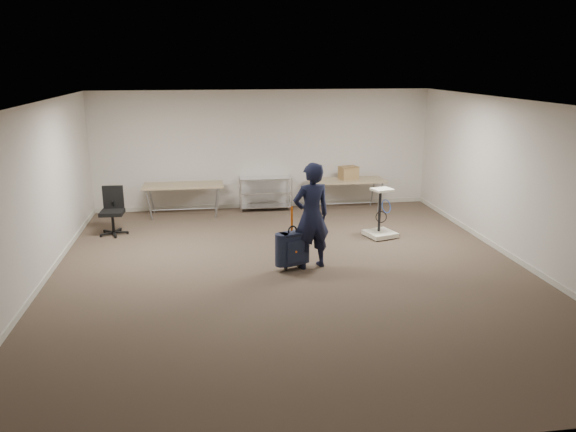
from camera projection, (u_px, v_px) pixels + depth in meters
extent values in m
plane|color=#413327|center=(292.00, 273.00, 9.41)|extent=(9.00, 9.00, 0.00)
plane|color=beige|center=(264.00, 150.00, 13.33)|extent=(8.00, 0.00, 8.00)
plane|color=beige|center=(374.00, 308.00, 4.74)|extent=(8.00, 0.00, 8.00)
plane|color=beige|center=(31.00, 200.00, 8.47)|extent=(0.00, 9.00, 9.00)
plane|color=beige|center=(523.00, 184.00, 9.60)|extent=(0.00, 9.00, 9.00)
plane|color=white|center=(293.00, 103.00, 8.66)|extent=(8.00, 8.00, 0.00)
cube|color=beige|center=(264.00, 205.00, 13.68)|extent=(8.00, 0.02, 0.10)
cube|color=beige|center=(42.00, 283.00, 8.83)|extent=(0.02, 9.00, 0.10)
cube|color=beige|center=(514.00, 258.00, 9.95)|extent=(0.02, 9.00, 0.10)
cube|color=#98815D|center=(183.00, 185.00, 12.72)|extent=(1.80, 0.75, 0.03)
cylinder|color=gray|center=(184.00, 209.00, 12.87)|extent=(1.50, 0.02, 0.02)
cylinder|color=gray|center=(149.00, 205.00, 12.42)|extent=(0.13, 0.04, 0.69)
cylinder|color=gray|center=(217.00, 203.00, 12.63)|extent=(0.13, 0.04, 0.69)
cylinder|color=gray|center=(152.00, 199.00, 13.00)|extent=(0.13, 0.04, 0.69)
cylinder|color=gray|center=(217.00, 197.00, 13.21)|extent=(0.13, 0.04, 0.69)
cube|color=#98815D|center=(346.00, 180.00, 13.25)|extent=(1.80, 0.75, 0.03)
cylinder|color=gray|center=(346.00, 203.00, 13.40)|extent=(1.50, 0.02, 0.02)
cylinder|color=gray|center=(317.00, 199.00, 12.96)|extent=(0.13, 0.04, 0.69)
cylinder|color=gray|center=(380.00, 197.00, 13.17)|extent=(0.13, 0.04, 0.69)
cylinder|color=gray|center=(313.00, 194.00, 13.53)|extent=(0.13, 0.04, 0.69)
cylinder|color=gray|center=(373.00, 192.00, 13.74)|extent=(0.13, 0.04, 0.69)
cylinder|color=silver|center=(241.00, 197.00, 13.01)|extent=(0.02, 0.02, 0.80)
cylinder|color=silver|center=(292.00, 195.00, 13.18)|extent=(0.02, 0.02, 0.80)
cylinder|color=silver|center=(240.00, 192.00, 13.44)|extent=(0.02, 0.02, 0.80)
cylinder|color=silver|center=(289.00, 191.00, 13.61)|extent=(0.02, 0.02, 0.80)
cube|color=silver|center=(266.00, 206.00, 13.39)|extent=(1.20, 0.45, 0.02)
cube|color=silver|center=(265.00, 191.00, 13.29)|extent=(1.20, 0.45, 0.02)
cube|color=silver|center=(265.00, 178.00, 13.21)|extent=(1.20, 0.45, 0.01)
imported|color=black|center=(311.00, 216.00, 9.43)|extent=(0.76, 0.60, 1.82)
cube|color=black|center=(292.00, 248.00, 9.46)|extent=(0.46, 0.36, 0.55)
cube|color=black|center=(292.00, 264.00, 9.55)|extent=(0.40, 0.28, 0.03)
cylinder|color=black|center=(286.00, 268.00, 9.49)|extent=(0.05, 0.08, 0.07)
cylinder|color=black|center=(299.00, 266.00, 9.61)|extent=(0.05, 0.08, 0.07)
torus|color=black|center=(292.00, 231.00, 9.38)|extent=(0.17, 0.08, 0.17)
cube|color=#F9610D|center=(292.00, 219.00, 9.34)|extent=(0.04, 0.02, 0.43)
cylinder|color=black|center=(114.00, 232.00, 11.49)|extent=(0.59, 0.59, 0.09)
cylinder|color=black|center=(113.00, 223.00, 11.43)|extent=(0.06, 0.06, 0.39)
cube|color=black|center=(112.00, 213.00, 11.38)|extent=(0.47, 0.47, 0.08)
cube|color=black|center=(113.00, 197.00, 11.51)|extent=(0.42, 0.08, 0.47)
cube|color=beige|center=(380.00, 234.00, 11.32)|extent=(0.68, 0.68, 0.09)
cylinder|color=black|center=(373.00, 239.00, 11.09)|extent=(0.07, 0.07, 0.04)
cylinder|color=black|center=(380.00, 210.00, 11.25)|extent=(0.05, 0.05, 0.87)
cube|color=beige|center=(382.00, 190.00, 11.08)|extent=(0.46, 0.42, 0.04)
torus|color=blue|center=(385.00, 207.00, 11.09)|extent=(0.30, 0.19, 0.27)
cube|color=#A1824B|center=(348.00, 173.00, 13.27)|extent=(0.47, 0.40, 0.31)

